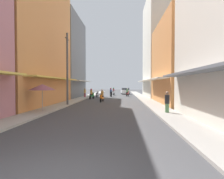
{
  "coord_description": "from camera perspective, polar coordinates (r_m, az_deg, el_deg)",
  "views": [
    {
      "loc": [
        1.51,
        -3.8,
        2.14
      ],
      "look_at": [
        0.25,
        18.48,
        1.58
      ],
      "focal_mm": 29.91,
      "sensor_mm": 36.0,
      "label": 1
    }
  ],
  "objects": [
    {
      "name": "building_right_far",
      "position": [
        34.77,
        15.4,
        12.1
      ],
      "size": [
        7.05,
        11.2,
        17.22
      ],
      "color": "silver",
      "rests_on": "ground"
    },
    {
      "name": "building_left_mid",
      "position": [
        22.19,
        -25.21,
        15.72
      ],
      "size": [
        7.05,
        13.02,
        15.33
      ],
      "color": "#D88C4C",
      "rests_on": "ground"
    },
    {
      "name": "vendor_umbrella",
      "position": [
        15.07,
        -20.53,
        0.68
      ],
      "size": [
        2.02,
        2.02,
        2.19
      ],
      "color": "#99999E",
      "rests_on": "ground"
    },
    {
      "name": "building_right_mid",
      "position": [
        22.9,
        21.62,
        7.66
      ],
      "size": [
        7.05,
        10.78,
        9.33
      ],
      "color": "#D88C4C",
      "rests_on": "ground"
    },
    {
      "name": "pedestrian_midway",
      "position": [
        14.22,
        16.5,
        -3.9
      ],
      "size": [
        0.34,
        0.34,
        1.66
      ],
      "color": "#598C59",
      "rests_on": "ground"
    },
    {
      "name": "sidewalk_right",
      "position": [
        26.75,
        10.25,
        -3.04
      ],
      "size": [
        1.79,
        61.34,
        0.12
      ],
      "primitive_type": "cube",
      "color": "#9E9991",
      "rests_on": "ground"
    },
    {
      "name": "utility_pole",
      "position": [
        19.72,
        -13.51,
        6.2
      ],
      "size": [
        0.2,
        1.2,
        7.42
      ],
      "color": "#4C4C4F",
      "rests_on": "ground"
    },
    {
      "name": "parked_car",
      "position": [
        42.74,
        4.06,
        -0.44
      ],
      "size": [
        2.13,
        4.25,
        1.45
      ],
      "color": "silver",
      "rests_on": "ground"
    },
    {
      "name": "motorbike_red",
      "position": [
        34.84,
        4.74,
        -0.93
      ],
      "size": [
        0.65,
        1.78,
        1.58
      ],
      "color": "black",
      "rests_on": "ground"
    },
    {
      "name": "motorbike_orange",
      "position": [
        23.36,
        -3.11,
        -2.08
      ],
      "size": [
        0.55,
        1.81,
        1.58
      ],
      "color": "black",
      "rests_on": "ground"
    },
    {
      "name": "motorbike_green",
      "position": [
        27.96,
        -6.22,
        -1.51
      ],
      "size": [
        0.65,
        1.78,
        1.58
      ],
      "color": "black",
      "rests_on": "ground"
    },
    {
      "name": "ground_plane",
      "position": [
        26.6,
        -0.04,
        -3.17
      ],
      "size": [
        117.34,
        117.34,
        0.0
      ],
      "primitive_type": "plane",
      "color": "#424244"
    },
    {
      "name": "pedestrian_far",
      "position": [
        31.14,
        -8.3,
        -0.99
      ],
      "size": [
        0.34,
        0.34,
        1.66
      ],
      "color": "#99333F",
      "rests_on": "ground"
    },
    {
      "name": "building_left_far",
      "position": [
        32.89,
        -15.03,
        9.35
      ],
      "size": [
        7.05,
        10.27,
        13.4
      ],
      "color": "slate",
      "rests_on": "ground"
    },
    {
      "name": "sidewalk_left",
      "position": [
        27.28,
        -10.12,
        -2.95
      ],
      "size": [
        1.79,
        61.34,
        0.12
      ],
      "primitive_type": "cube",
      "color": "#ADA89E",
      "rests_on": "ground"
    },
    {
      "name": "motorbike_silver",
      "position": [
        32.63,
        -4.52,
        -1.44
      ],
      "size": [
        0.55,
        1.81,
        0.96
      ],
      "color": "black",
      "rests_on": "ground"
    },
    {
      "name": "motorbike_white",
      "position": [
        38.18,
        0.52,
        -0.71
      ],
      "size": [
        0.61,
        1.79,
        1.58
      ],
      "color": "black",
      "rests_on": "ground"
    },
    {
      "name": "motorbike_black",
      "position": [
        33.03,
        -0.33,
        -1.05
      ],
      "size": [
        0.62,
        1.79,
        1.58
      ],
      "color": "black",
      "rests_on": "ground"
    }
  ]
}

